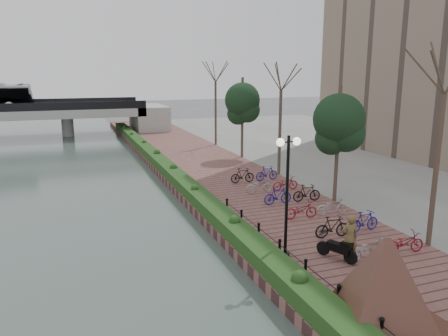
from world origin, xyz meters
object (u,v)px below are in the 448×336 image
granite_monument (385,281)px  lamppost (288,170)px  motorcycle (337,248)px  pedestrian (349,238)px

granite_monument → lamppost: bearing=94.8°
lamppost → granite_monument: bearing=-85.2°
lamppost → motorcycle: 3.65m
granite_monument → lamppost: (-0.44, 5.23, 2.21)m
granite_monument → motorcycle: granite_monument is taller
lamppost → motorcycle: size_ratio=3.22×
granite_monument → motorcycle: bearing=73.1°
granite_monument → pedestrian: bearing=67.4°
lamppost → motorcycle: lamppost is taller
lamppost → pedestrian: bearing=-32.4°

